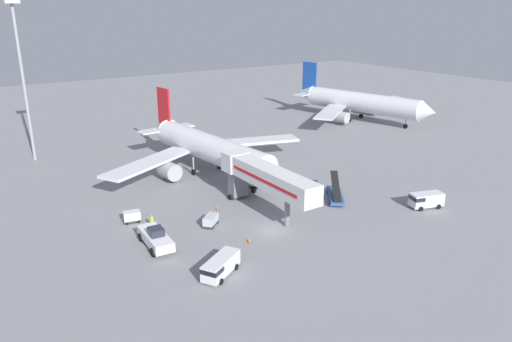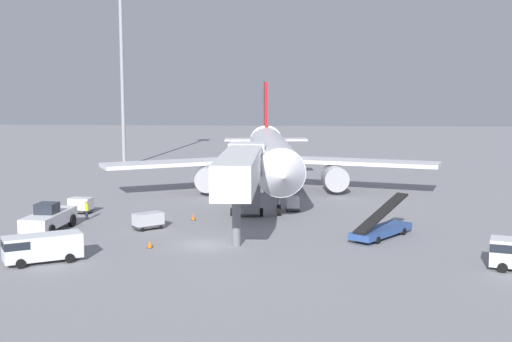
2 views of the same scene
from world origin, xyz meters
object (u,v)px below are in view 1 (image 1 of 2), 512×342
Objects in this scene: baggage_cart_outer_left at (211,220)px; airplane_background at (358,102)px; pushback_tug at (156,238)px; belt_loader_truck at (335,194)px; airplane_at_gate at (207,148)px; service_van_mid_center at (220,266)px; jet_bridge at (263,177)px; safety_cone_alpha at (249,240)px; safety_cone_bravo at (217,208)px; baggage_cart_far_center at (251,182)px; ground_crew_worker_foreground at (152,221)px; apron_light_mast at (19,53)px; service_van_mid_right at (425,199)px; baggage_cart_near_right at (132,216)px.

airplane_background is (61.10, 34.77, 3.79)m from baggage_cart_outer_left.
belt_loader_truck is (28.44, -0.49, -0.40)m from pushback_tug.
airplane_at_gate is 6.93× the size of service_van_mid_center.
jet_bridge is 6.88× the size of baggage_cart_outer_left.
belt_loader_truck is at bearing 14.48° from safety_cone_alpha.
pushback_tug is 78.45m from airplane_background.
safety_cone_bravo is 65.49m from airplane_background.
pushback_tug is 11.32m from safety_cone_alpha.
jet_bridge reaches higher than belt_loader_truck.
baggage_cart_far_center reaches higher than safety_cone_bravo.
ground_crew_worker_foreground is at bearing -163.07° from baggage_cart_far_center.
safety_cone_bravo is (11.69, 5.75, -0.87)m from pushback_tug.
apron_light_mast is at bearing 116.28° from jet_bridge.
baggage_cart_outer_left is at bearing 174.19° from belt_loader_truck.
ground_crew_worker_foreground reaches higher than safety_cone_alpha.
safety_cone_alpha is (-8.43, -26.21, -4.14)m from airplane_at_gate.
airplane_at_gate is at bearing 104.51° from baggage_cart_far_center.
belt_loader_truck is at bearing -138.08° from airplane_background.
service_van_mid_right is at bearing -23.40° from ground_crew_worker_foreground.
jet_bridge is 17.18m from pushback_tug.
baggage_cart_outer_left reaches higher than safety_cone_bravo.
belt_loader_truck reaches higher than safety_cone_bravo.
belt_loader_truck is 60.26m from apron_light_mast.
airplane_background reaches higher than baggage_cart_far_center.
baggage_cart_outer_left reaches higher than baggage_cart_far_center.
airplane_background is at bearing 27.61° from pushback_tug.
service_van_mid_center is (-25.31, -9.62, 0.40)m from belt_loader_truck.
baggage_cart_outer_left reaches higher than safety_cone_alpha.
baggage_cart_near_right is (-18.33, -12.55, -3.60)m from airplane_at_gate.
jet_bridge is 16.00m from ground_crew_worker_foreground.
baggage_cart_outer_left is 0.07× the size of airplane_background.
service_van_mid_right is 2.39× the size of baggage_cart_far_center.
service_van_mid_center is at bearing -116.18° from airplane_at_gate.
pushback_tug is 3.93× the size of ground_crew_worker_foreground.
safety_cone_alpha is 11.14m from safety_cone_bravo.
baggage_cart_near_right is 3.54m from ground_crew_worker_foreground.
airplane_at_gate is 1.35× the size of apron_light_mast.
baggage_cart_far_center is at bearing 27.96° from pushback_tug.
service_van_mid_center is (-15.28, -31.07, -3.27)m from airplane_at_gate.
baggage_cart_outer_left is (8.26, -6.86, -0.04)m from baggage_cart_near_right.
baggage_cart_near_right is at bearing 140.32° from baggage_cart_outer_left.
jet_bridge is 0.49× the size of airplane_background.
airplane_at_gate is at bearing 62.57° from baggage_cart_outer_left.
baggage_cart_far_center is 19.72m from safety_cone_alpha.
baggage_cart_far_center is at bearing 65.61° from jet_bridge.
baggage_cart_near_right is (-28.36, 8.90, 0.07)m from belt_loader_truck.
jet_bridge reaches higher than baggage_cart_far_center.
baggage_cart_outer_left is 1.55× the size of ground_crew_worker_foreground.
service_van_mid_center reaches higher than safety_cone_bravo.
airplane_at_gate is 61.83× the size of safety_cone_bravo.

